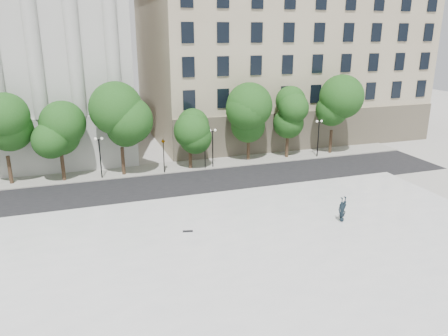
{
  "coord_description": "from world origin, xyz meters",
  "views": [
    {
      "loc": [
        -7.84,
        -21.53,
        14.49
      ],
      "look_at": [
        2.76,
        10.0,
        4.01
      ],
      "focal_mm": 35.0,
      "sensor_mm": 36.0,
      "label": 1
    }
  ],
  "objects": [
    {
      "name": "ground",
      "position": [
        0.0,
        0.0,
        0.0
      ],
      "size": [
        160.0,
        160.0,
        0.0
      ],
      "primitive_type": "plane",
      "color": "beige",
      "rests_on": "ground"
    },
    {
      "name": "street",
      "position": [
        0.0,
        18.0,
        0.01
      ],
      "size": [
        60.0,
        8.0,
        0.02
      ],
      "primitive_type": "cube",
      "color": "black",
      "rests_on": "ground"
    },
    {
      "name": "street_trees",
      "position": [
        1.23,
        23.38,
        5.34
      ],
      "size": [
        44.9,
        5.47,
        8.02
      ],
      "color": "#382619",
      "rests_on": "ground"
    },
    {
      "name": "skateboard",
      "position": [
        -1.1,
        6.85,
        0.49
      ],
      "size": [
        0.76,
        0.34,
        0.08
      ],
      "primitive_type": "cube",
      "rotation": [
        0.0,
        0.0,
        -0.22
      ],
      "color": "black",
      "rests_on": "plaza"
    },
    {
      "name": "traffic_light_east",
      "position": [
        4.72,
        22.3,
        3.66
      ],
      "size": [
        0.88,
        1.68,
        4.17
      ],
      "color": "black",
      "rests_on": "ground"
    },
    {
      "name": "plaza",
      "position": [
        0.0,
        3.0,
        0.23
      ],
      "size": [
        44.0,
        22.0,
        0.45
      ],
      "primitive_type": "cube",
      "color": "white",
      "rests_on": "ground"
    },
    {
      "name": "lamp_posts",
      "position": [
        -0.02,
        22.6,
        3.02
      ],
      "size": [
        38.58,
        0.28,
        4.53
      ],
      "color": "black",
      "rests_on": "ground"
    },
    {
      "name": "traffic_light_west",
      "position": [
        0.2,
        22.3,
        3.75
      ],
      "size": [
        0.65,
        1.89,
        4.25
      ],
      "color": "black",
      "rests_on": "ground"
    },
    {
      "name": "person_lying",
      "position": [
        10.61,
        4.86,
        0.72
      ],
      "size": [
        1.04,
        2.09,
        0.54
      ],
      "primitive_type": "imported",
      "rotation": [
        -1.54,
        0.0,
        0.16
      ],
      "color": "black",
      "rests_on": "plaza"
    },
    {
      "name": "building_east",
      "position": [
        20.0,
        38.91,
        11.14
      ],
      "size": [
        36.0,
        26.15,
        23.0
      ],
      "color": "#BCB08F",
      "rests_on": "ground"
    },
    {
      "name": "far_sidewalk",
      "position": [
        0.0,
        24.0,
        0.06
      ],
      "size": [
        60.0,
        4.0,
        0.12
      ],
      "primitive_type": "cube",
      "color": "#B2AFA4",
      "rests_on": "ground"
    }
  ]
}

